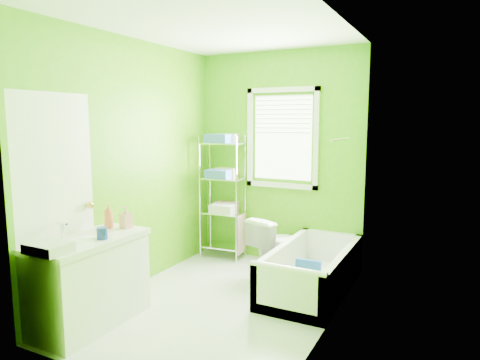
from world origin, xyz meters
The scene contains 9 objects.
ground centered at (0.00, 0.00, 0.00)m, with size 2.90×2.90×0.00m, color silver.
room_envelope centered at (0.00, 0.00, 1.55)m, with size 2.14×2.94×2.62m.
window centered at (0.05, 1.42, 1.61)m, with size 0.92×0.05×1.22m.
door centered at (-1.04, -1.00, 1.00)m, with size 0.09×0.80×2.00m.
right_wall_decor centered at (1.04, -0.02, 1.32)m, with size 0.04×1.48×1.17m.
bathtub centered at (0.69, 0.66, 0.16)m, with size 0.71×1.53×0.49m.
toilet centered at (0.14, 1.01, 0.33)m, with size 0.37×0.66×0.67m, color white.
vanity centered at (-0.80, -0.91, 0.42)m, with size 0.53×1.07×1.00m.
wire_shelf_unit centered at (-0.67, 1.25, 0.97)m, with size 0.56×0.45×1.60m.
Camera 1 is at (1.96, -3.46, 1.77)m, focal length 32.00 mm.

